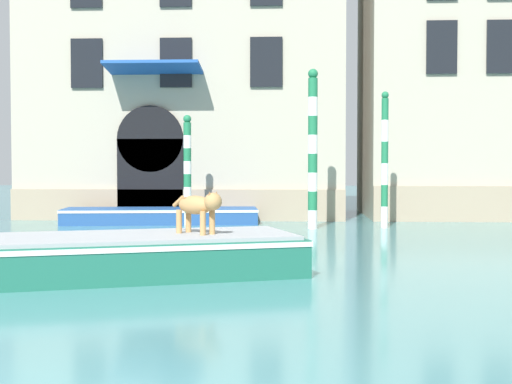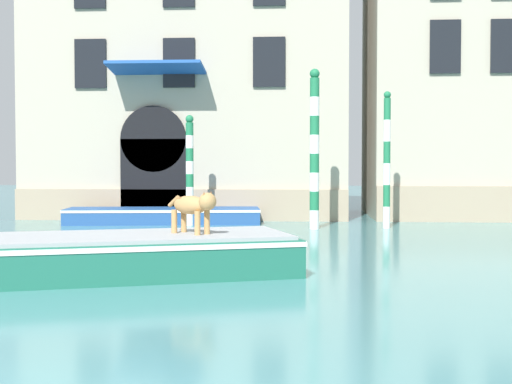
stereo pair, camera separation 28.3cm
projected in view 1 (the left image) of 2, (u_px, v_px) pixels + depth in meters
The scene contains 7 objects.
palazzo_left at pixel (189, 34), 26.69m from camera, with size 11.30×7.40×13.59m.
boat_foreground at pixel (96, 255), 11.93m from camera, with size 7.25×4.43×0.69m.
dog_on_deck at pixel (199, 206), 12.19m from camera, with size 0.94×0.76×0.74m.
boat_moored_near_palazzo at pixel (161, 215), 22.79m from camera, with size 6.32×2.39×0.49m.
mooring_pole_0 at pixel (313, 148), 20.79m from camera, with size 0.29×0.29×4.67m.
mooring_pole_1 at pixel (187, 170), 22.01m from camera, with size 0.25×0.25×3.42m.
mooring_pole_2 at pixel (385, 159), 21.11m from camera, with size 0.21×0.21×4.05m.
Camera 1 is at (1.65, -4.25, 1.88)m, focal length 50.00 mm.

